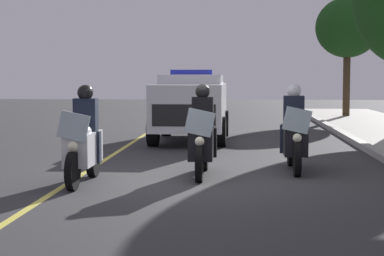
{
  "coord_description": "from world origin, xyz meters",
  "views": [
    {
      "loc": [
        12.01,
        0.85,
        1.88
      ],
      "look_at": [
        -0.34,
        0.0,
        0.9
      ],
      "focal_mm": 62.04,
      "sensor_mm": 36.0,
      "label": 1
    }
  ],
  "objects": [
    {
      "name": "police_motorcycle_lead_right",
      "position": [
        -0.34,
        0.19,
        0.7
      ],
      "size": [
        2.14,
        0.56,
        1.72
      ],
      "color": "black",
      "rests_on": "ground"
    },
    {
      "name": "police_motorcycle_lead_left",
      "position": [
        0.67,
        -1.83,
        0.7
      ],
      "size": [
        2.14,
        0.56,
        1.72
      ],
      "color": "black",
      "rests_on": "ground"
    },
    {
      "name": "lane_stripe_center",
      "position": [
        0.0,
        -2.1,
        0.0
      ],
      "size": [
        48.0,
        0.12,
        0.01
      ],
      "primitive_type": "cube",
      "color": "#E0D14C",
      "rests_on": "ground"
    },
    {
      "name": "police_motorcycle_trailing",
      "position": [
        -1.11,
        1.97,
        0.7
      ],
      "size": [
        2.14,
        0.56,
        1.72
      ],
      "color": "black",
      "rests_on": "ground"
    },
    {
      "name": "tree_behind_suv",
      "position": [
        -17.76,
        5.65,
        3.96
      ],
      "size": [
        2.8,
        2.8,
        5.22
      ],
      "color": "#42301E",
      "rests_on": "sidewalk_strip"
    },
    {
      "name": "police_suv",
      "position": [
        -7.05,
        -0.48,
        1.07
      ],
      "size": [
        4.92,
        2.11,
        2.05
      ],
      "color": "silver",
      "rests_on": "ground"
    },
    {
      "name": "ground_plane",
      "position": [
        0.0,
        0.0,
        0.0
      ],
      "size": [
        80.0,
        80.0,
        0.0
      ],
      "primitive_type": "plane",
      "color": "#333335"
    }
  ]
}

